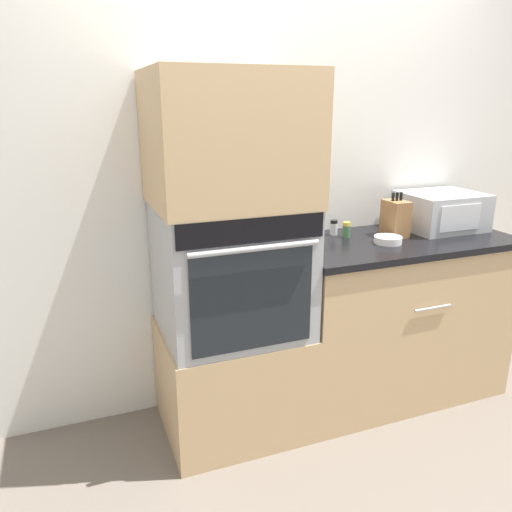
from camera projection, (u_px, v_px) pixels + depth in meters
name	position (u px, v px, depth m)	size (l,w,h in m)	color
ground_plane	(318.00, 443.00, 2.50)	(12.00, 12.00, 0.00)	#6B6056
wall_back	(272.00, 176.00, 2.68)	(8.00, 0.05, 2.50)	silver
oven_cabinet_base	(233.00, 378.00, 2.56)	(0.70, 0.60, 0.55)	tan
wall_oven	(231.00, 269.00, 2.38)	(0.67, 0.64, 0.63)	#9EA0A5
oven_cabinet_upper	(229.00, 139.00, 2.20)	(0.70, 0.60, 0.59)	tan
counter_unit	(393.00, 316.00, 2.84)	(1.25, 0.63, 0.93)	tan
microwave	(441.00, 211.00, 2.87)	(0.43, 0.38, 0.21)	#B2B5BA
knife_block	(395.00, 218.00, 2.71)	(0.10, 0.14, 0.24)	olive
bowl	(388.00, 240.00, 2.60)	(0.14, 0.14, 0.04)	white
condiment_jar_near	(346.00, 230.00, 2.70)	(0.04, 0.04, 0.08)	#427047
condiment_jar_mid	(334.00, 228.00, 2.75)	(0.04, 0.04, 0.08)	silver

